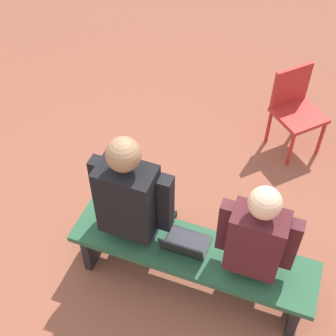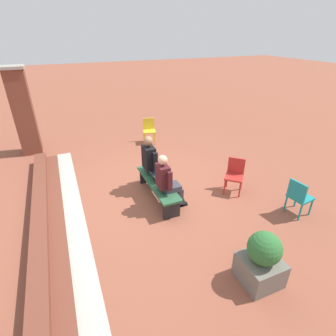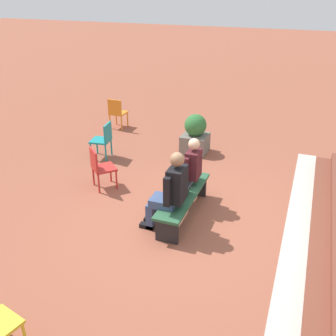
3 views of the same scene
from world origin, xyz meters
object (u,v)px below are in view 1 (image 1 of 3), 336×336
at_px(person_student, 257,239).
at_px(plastic_chair_near_bench_right, 295,105).
at_px(person_adult, 135,199).
at_px(bench, 192,257).
at_px(laptop, 185,245).

xyz_separation_m(person_student, plastic_chair_near_bench_right, (0.01, -1.79, -0.22)).
bearing_deg(person_adult, person_student, 179.63).
distance_m(person_student, plastic_chair_near_bench_right, 1.80).
relative_size(bench, plastic_chair_near_bench_right, 2.14).
xyz_separation_m(person_student, laptop, (0.48, 0.08, -0.20)).
height_order(person_adult, laptop, person_adult).
height_order(laptop, plastic_chair_near_bench_right, plastic_chair_near_bench_right).
xyz_separation_m(laptop, plastic_chair_near_bench_right, (-0.47, -1.86, -0.02)).
distance_m(bench, person_adult, 0.61).
bearing_deg(bench, person_adult, -8.77).
relative_size(person_student, person_adult, 0.93).
bearing_deg(bench, person_student, -171.13).
height_order(bench, person_student, person_student).
distance_m(person_student, laptop, 0.52).
height_order(person_student, person_adult, person_adult).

